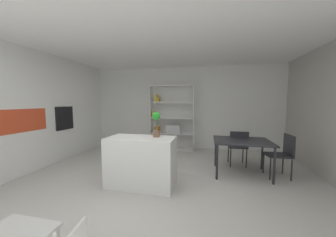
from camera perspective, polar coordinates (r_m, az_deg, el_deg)
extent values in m
plane|color=beige|center=(3.50, -7.08, -21.11)|extent=(9.38, 9.38, 0.00)
cube|color=white|center=(3.36, -7.65, 25.93)|extent=(6.82, 6.42, 0.06)
cube|color=silver|center=(6.23, 2.73, 3.36)|extent=(6.82, 0.06, 2.71)
cube|color=white|center=(5.06, -41.59, 1.69)|extent=(0.64, 5.80, 2.71)
cube|color=#CC4223|center=(4.81, -39.15, -0.59)|extent=(0.01, 1.19, 0.48)
cube|color=black|center=(5.59, -29.65, 0.11)|extent=(0.04, 0.57, 0.61)
cylinder|color=#B7BABC|center=(5.60, -30.03, 2.73)|extent=(0.02, 0.45, 0.02)
cube|color=white|center=(3.47, -8.37, -13.25)|extent=(1.23, 0.62, 0.91)
cylinder|color=brown|center=(3.37, -3.67, -4.77)|extent=(0.12, 0.12, 0.12)
cylinder|color=#476633|center=(3.35, -3.69, -1.97)|extent=(0.01, 0.01, 0.21)
sphere|color=#239328|center=(3.33, -3.70, 0.80)|extent=(0.15, 0.15, 0.15)
cube|color=white|center=(6.11, -5.16, 0.35)|extent=(0.02, 0.35, 2.08)
cube|color=white|center=(5.84, 8.09, 0.10)|extent=(0.02, 0.35, 2.08)
cube|color=white|center=(5.94, 1.33, 10.19)|extent=(1.43, 0.35, 0.02)
cube|color=white|center=(6.11, 1.29, -9.44)|extent=(1.43, 0.35, 0.02)
cube|color=white|center=(6.00, 1.30, -4.62)|extent=(1.38, 0.35, 0.02)
cube|color=white|center=(5.94, 1.31, 0.23)|extent=(1.38, 0.35, 0.02)
cube|color=white|center=(5.92, 1.32, 5.16)|extent=(1.38, 0.35, 0.02)
cube|color=gold|center=(6.20, -3.33, -8.08)|extent=(0.06, 0.29, 0.22)
cube|color=silver|center=(6.18, -2.71, -8.06)|extent=(0.05, 0.29, 0.23)
cube|color=#8E4793|center=(6.17, -2.15, -8.37)|extent=(0.05, 0.29, 0.17)
cube|color=gold|center=(6.12, -3.94, -3.50)|extent=(0.03, 0.29, 0.18)
cube|color=#2D6BAD|center=(6.11, -3.53, -3.68)|extent=(0.03, 0.29, 0.14)
cube|color=orange|center=(6.09, -3.02, -3.43)|extent=(0.05, 0.29, 0.20)
cube|color=gold|center=(6.08, -4.41, 1.38)|extent=(0.04, 0.29, 0.20)
cube|color=silver|center=(6.06, -3.78, 1.26)|extent=(0.04, 0.29, 0.17)
cube|color=gold|center=(6.04, -3.60, 6.38)|extent=(0.05, 0.29, 0.24)
cube|color=gold|center=(6.02, -3.00, 5.92)|extent=(0.04, 0.29, 0.14)
cube|color=#B7BABC|center=(5.97, 1.81, -3.30)|extent=(0.44, 0.31, 0.26)
cube|color=silver|center=(2.21, -40.05, -25.92)|extent=(0.57, 0.40, 0.03)
cube|color=#232328|center=(4.21, 22.11, -6.53)|extent=(1.16, 0.92, 0.03)
cylinder|color=#232328|center=(3.86, 15.10, -13.04)|extent=(0.04, 0.04, 0.71)
cylinder|color=#232328|center=(4.04, 30.34, -12.73)|extent=(0.04, 0.04, 0.71)
cylinder|color=#232328|center=(4.63, 14.69, -9.98)|extent=(0.04, 0.04, 0.71)
cylinder|color=#232328|center=(4.78, 27.41, -9.90)|extent=(0.04, 0.04, 0.71)
cube|color=#232328|center=(4.82, 20.88, -8.12)|extent=(0.43, 0.45, 0.03)
cube|color=#232328|center=(4.58, 21.42, -6.20)|extent=(0.42, 0.05, 0.38)
cylinder|color=#232328|center=(5.09, 22.41, -10.27)|extent=(0.03, 0.03, 0.46)
cylinder|color=#232328|center=(5.03, 18.38, -10.33)|extent=(0.03, 0.03, 0.46)
cylinder|color=#232328|center=(4.74, 23.36, -11.45)|extent=(0.03, 0.03, 0.46)
cylinder|color=#232328|center=(4.67, 19.01, -11.54)|extent=(0.03, 0.03, 0.46)
cube|color=#232328|center=(4.43, 31.07, -9.79)|extent=(0.48, 0.45, 0.03)
cube|color=#232328|center=(4.47, 33.70, -6.88)|extent=(0.06, 0.42, 0.42)
cylinder|color=#232328|center=(4.59, 27.74, -12.22)|extent=(0.03, 0.03, 0.45)
cylinder|color=#232328|center=(4.27, 29.39, -13.58)|extent=(0.03, 0.03, 0.45)
cylinder|color=#232328|center=(4.73, 32.31, -11.90)|extent=(0.03, 0.03, 0.45)
cylinder|color=#232328|center=(4.42, 34.24, -13.17)|extent=(0.03, 0.03, 0.45)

